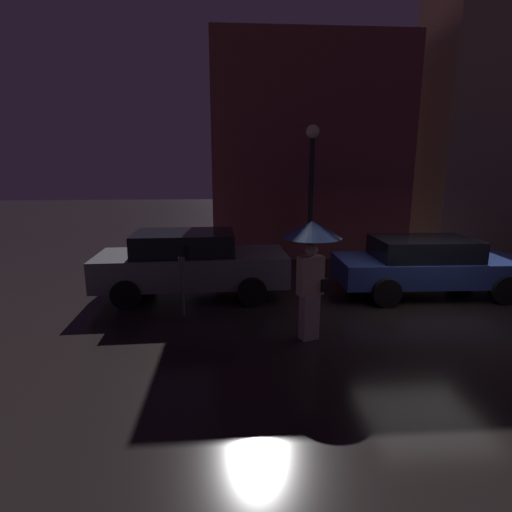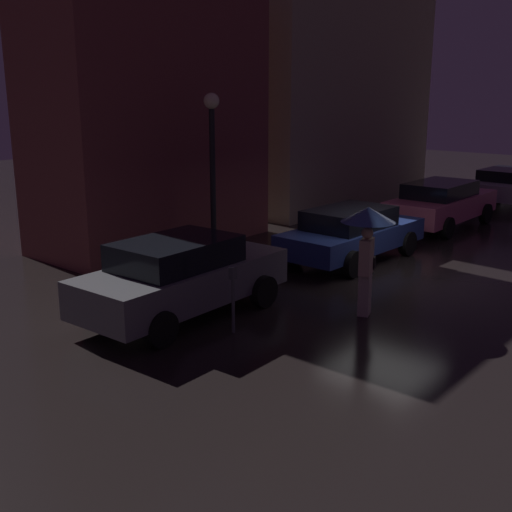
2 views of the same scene
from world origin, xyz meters
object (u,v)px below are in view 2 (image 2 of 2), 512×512
Objects in this scene: parked_car_blue at (352,233)px; pedestrian_with_umbrella at (368,232)px; parking_meter at (233,292)px; parked_car_grey at (182,276)px; parked_car_pink at (441,203)px; parked_car_silver at (508,185)px; street_lamp_near at (212,151)px.

pedestrian_with_umbrella is at bearing -142.71° from parked_car_blue.
pedestrian_with_umbrella is at bearing -28.55° from parking_meter.
parked_car_grey is at bearing 111.43° from pedestrian_with_umbrella.
pedestrian_with_umbrella is at bearing -164.38° from parked_car_pink.
pedestrian_with_umbrella is (-14.16, -2.36, 0.91)m from parked_car_silver.
street_lamp_near reaches higher than parked_car_pink.
parked_car_pink is 3.84× the size of parking_meter.
pedestrian_with_umbrella reaches higher than parked_car_grey.
parked_car_blue is 3.57× the size of parking_meter.
street_lamp_near is at bearing 59.23° from pedestrian_with_umbrella.
pedestrian_with_umbrella is 1.72× the size of parking_meter.
pedestrian_with_umbrella reaches higher than parking_meter.
parking_meter is at bearing -131.93° from street_lamp_near.
parked_car_pink is 1.13× the size of street_lamp_near.
street_lamp_near is at bearing 161.46° from parked_car_pink.
parking_meter is at bearing -94.01° from parked_car_grey.
parked_car_blue is at bearing -48.11° from street_lamp_near.
parked_car_silver is at bearing -10.20° from pedestrian_with_umbrella.
parked_car_blue is at bearing -4.53° from parked_car_grey.
street_lamp_near is (0.97, 4.94, 1.11)m from pedestrian_with_umbrella.
parked_car_pink reaches higher than parking_meter.
parked_car_silver is 2.00× the size of pedestrian_with_umbrella.
parked_car_grey is 4.45m from street_lamp_near.
street_lamp_near is (-7.58, 2.50, 1.99)m from parked_car_pink.
parked_car_pink is 5.61m from parked_car_silver.
street_lamp_near reaches higher than pedestrian_with_umbrella.
parked_car_blue reaches higher than parking_meter.
parked_car_grey is 1.01× the size of parked_car_blue.
parked_car_blue is (5.55, -0.24, -0.08)m from parked_car_grey.
parked_car_grey is 10.84m from parked_car_pink.
street_lamp_near reaches higher than parked_car_blue.
parked_car_pink is at bearing -3.72° from pedestrian_with_umbrella.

